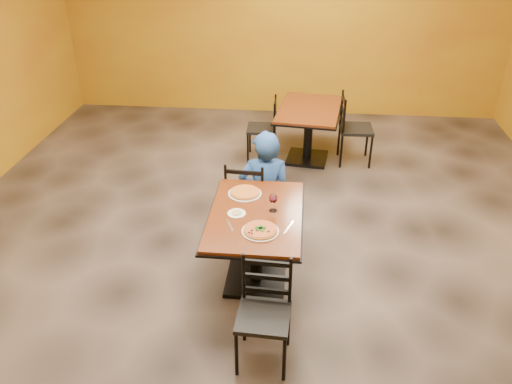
# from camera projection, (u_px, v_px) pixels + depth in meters

# --- Properties ---
(floor) EXTENTS (7.00, 8.00, 0.01)m
(floor) POSITION_uv_depth(u_px,v_px,m) (261.00, 249.00, 5.26)
(floor) COLOR black
(floor) RESTS_ON ground
(wall_back) EXTENTS (7.00, 0.01, 3.00)m
(wall_back) POSITION_uv_depth(u_px,v_px,m) (284.00, 20.00, 7.98)
(wall_back) COLOR #B28F13
(wall_back) RESTS_ON ground
(table_main) EXTENTS (0.83, 1.23, 0.75)m
(table_main) POSITION_uv_depth(u_px,v_px,m) (256.00, 232.00, 4.55)
(table_main) COLOR #673010
(table_main) RESTS_ON floor
(table_second) EXTENTS (0.95, 1.28, 0.75)m
(table_second) POSITION_uv_depth(u_px,v_px,m) (309.00, 122.00, 6.82)
(table_second) COLOR #673010
(table_second) RESTS_ON floor
(chair_main_near) EXTENTS (0.41, 0.41, 0.87)m
(chair_main_near) POSITION_uv_depth(u_px,v_px,m) (264.00, 317.00, 3.79)
(chair_main_near) COLOR black
(chair_main_near) RESTS_ON floor
(chair_main_far) EXTENTS (0.43, 0.43, 0.89)m
(chair_main_far) POSITION_uv_depth(u_px,v_px,m) (247.00, 197.00, 5.31)
(chair_main_far) COLOR black
(chair_main_far) RESTS_ON floor
(chair_second_left) EXTENTS (0.40, 0.40, 0.86)m
(chair_second_left) POSITION_uv_depth(u_px,v_px,m) (262.00, 129.00, 6.94)
(chair_second_left) COLOR black
(chair_second_left) RESTS_ON floor
(chair_second_right) EXTENTS (0.44, 0.44, 0.95)m
(chair_second_right) POSITION_uv_depth(u_px,v_px,m) (356.00, 129.00, 6.81)
(chair_second_right) COLOR black
(chair_second_right) RESTS_ON floor
(diner) EXTENTS (0.60, 0.42, 1.12)m
(diner) POSITION_uv_depth(u_px,v_px,m) (265.00, 180.00, 5.39)
(diner) COLOR navy
(diner) RESTS_ON floor
(plate_main) EXTENTS (0.31, 0.31, 0.01)m
(plate_main) POSITION_uv_depth(u_px,v_px,m) (260.00, 231.00, 4.21)
(plate_main) COLOR white
(plate_main) RESTS_ON table_main
(pizza_main) EXTENTS (0.28, 0.28, 0.02)m
(pizza_main) POSITION_uv_depth(u_px,v_px,m) (260.00, 230.00, 4.20)
(pizza_main) COLOR maroon
(pizza_main) RESTS_ON plate_main
(plate_far) EXTENTS (0.31, 0.31, 0.01)m
(plate_far) POSITION_uv_depth(u_px,v_px,m) (245.00, 194.00, 4.75)
(plate_far) COLOR white
(plate_far) RESTS_ON table_main
(pizza_far) EXTENTS (0.28, 0.28, 0.02)m
(pizza_far) POSITION_uv_depth(u_px,v_px,m) (245.00, 192.00, 4.74)
(pizza_far) COLOR orange
(pizza_far) RESTS_ON plate_far
(side_plate) EXTENTS (0.16, 0.16, 0.01)m
(side_plate) POSITION_uv_depth(u_px,v_px,m) (237.00, 214.00, 4.45)
(side_plate) COLOR white
(side_plate) RESTS_ON table_main
(dip) EXTENTS (0.09, 0.09, 0.01)m
(dip) POSITION_uv_depth(u_px,v_px,m) (237.00, 213.00, 4.44)
(dip) COLOR tan
(dip) RESTS_ON side_plate
(wine_glass) EXTENTS (0.08, 0.08, 0.18)m
(wine_glass) POSITION_uv_depth(u_px,v_px,m) (273.00, 202.00, 4.45)
(wine_glass) COLOR white
(wine_glass) RESTS_ON table_main
(fork) EXTENTS (0.09, 0.18, 0.00)m
(fork) POSITION_uv_depth(u_px,v_px,m) (230.00, 225.00, 4.29)
(fork) COLOR silver
(fork) RESTS_ON table_main
(knife) EXTENTS (0.08, 0.20, 0.00)m
(knife) POSITION_uv_depth(u_px,v_px,m) (289.00, 227.00, 4.27)
(knife) COLOR silver
(knife) RESTS_ON table_main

